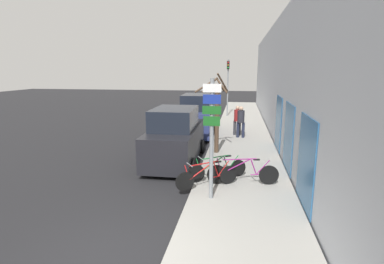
{
  "coord_description": "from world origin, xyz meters",
  "views": [
    {
      "loc": [
        2.42,
        -5.15,
        3.84
      ],
      "look_at": [
        0.71,
        5.47,
        1.6
      ],
      "focal_mm": 28.0,
      "sensor_mm": 36.0,
      "label": 1
    }
  ],
  "objects_px": {
    "bicycle_2": "(218,169)",
    "traffic_light": "(228,80)",
    "signpost": "(212,134)",
    "bicycle_1": "(243,173)",
    "street_tree": "(217,114)",
    "parked_car_1": "(197,117)",
    "parked_car_0": "(175,138)",
    "pedestrian_far": "(241,120)",
    "bicycle_0": "(207,176)",
    "pedestrian_near": "(237,118)"
  },
  "relations": [
    {
      "from": "parked_car_0",
      "to": "pedestrian_near",
      "type": "xyz_separation_m",
      "value": [
        2.51,
        5.11,
        0.07
      ]
    },
    {
      "from": "bicycle_0",
      "to": "traffic_light",
      "type": "height_order",
      "value": "traffic_light"
    },
    {
      "from": "bicycle_2",
      "to": "street_tree",
      "type": "relative_size",
      "value": 0.53
    },
    {
      "from": "signpost",
      "to": "street_tree",
      "type": "bearing_deg",
      "value": 92.89
    },
    {
      "from": "bicycle_0",
      "to": "street_tree",
      "type": "height_order",
      "value": "street_tree"
    },
    {
      "from": "bicycle_2",
      "to": "pedestrian_far",
      "type": "distance_m",
      "value": 6.8
    },
    {
      "from": "bicycle_2",
      "to": "signpost",
      "type": "bearing_deg",
      "value": 146.96
    },
    {
      "from": "bicycle_2",
      "to": "street_tree",
      "type": "height_order",
      "value": "street_tree"
    },
    {
      "from": "bicycle_2",
      "to": "pedestrian_near",
      "type": "bearing_deg",
      "value": -34.49
    },
    {
      "from": "bicycle_1",
      "to": "traffic_light",
      "type": "xyz_separation_m",
      "value": [
        -1.18,
        14.99,
        2.5
      ]
    },
    {
      "from": "signpost",
      "to": "bicycle_2",
      "type": "distance_m",
      "value": 2.2
    },
    {
      "from": "parked_car_1",
      "to": "street_tree",
      "type": "relative_size",
      "value": 1.27
    },
    {
      "from": "pedestrian_near",
      "to": "bicycle_2",
      "type": "bearing_deg",
      "value": 102.0
    },
    {
      "from": "parked_car_0",
      "to": "bicycle_1",
      "type": "bearing_deg",
      "value": -42.64
    },
    {
      "from": "pedestrian_near",
      "to": "pedestrian_far",
      "type": "relative_size",
      "value": 0.97
    },
    {
      "from": "parked_car_0",
      "to": "pedestrian_far",
      "type": "distance_m",
      "value": 5.27
    },
    {
      "from": "pedestrian_far",
      "to": "parked_car_1",
      "type": "bearing_deg",
      "value": -18.57
    },
    {
      "from": "parked_car_0",
      "to": "pedestrian_far",
      "type": "xyz_separation_m",
      "value": [
        2.71,
        4.52,
        0.1
      ]
    },
    {
      "from": "signpost",
      "to": "traffic_light",
      "type": "xyz_separation_m",
      "value": [
        -0.26,
        16.24,
        0.98
      ]
    },
    {
      "from": "street_tree",
      "to": "parked_car_1",
      "type": "bearing_deg",
      "value": 109.14
    },
    {
      "from": "bicycle_1",
      "to": "traffic_light",
      "type": "relative_size",
      "value": 0.52
    },
    {
      "from": "parked_car_0",
      "to": "traffic_light",
      "type": "distance_m",
      "value": 12.73
    },
    {
      "from": "bicycle_1",
      "to": "bicycle_2",
      "type": "height_order",
      "value": "bicycle_1"
    },
    {
      "from": "bicycle_0",
      "to": "bicycle_1",
      "type": "bearing_deg",
      "value": -99.95
    },
    {
      "from": "parked_car_1",
      "to": "traffic_light",
      "type": "relative_size",
      "value": 1.0
    },
    {
      "from": "signpost",
      "to": "bicycle_0",
      "type": "relative_size",
      "value": 1.89
    },
    {
      "from": "parked_car_1",
      "to": "pedestrian_far",
      "type": "xyz_separation_m",
      "value": [
        2.56,
        -0.96,
        0.05
      ]
    },
    {
      "from": "signpost",
      "to": "pedestrian_near",
      "type": "xyz_separation_m",
      "value": [
        0.64,
        8.88,
        -0.93
      ]
    },
    {
      "from": "bicycle_0",
      "to": "traffic_light",
      "type": "distance_m",
      "value": 15.65
    },
    {
      "from": "bicycle_2",
      "to": "traffic_light",
      "type": "xyz_separation_m",
      "value": [
        -0.34,
        14.67,
        2.52
      ]
    },
    {
      "from": "bicycle_1",
      "to": "parked_car_0",
      "type": "xyz_separation_m",
      "value": [
        -2.79,
        2.52,
        0.52
      ]
    },
    {
      "from": "bicycle_1",
      "to": "pedestrian_near",
      "type": "distance_m",
      "value": 7.67
    },
    {
      "from": "bicycle_1",
      "to": "bicycle_0",
      "type": "bearing_deg",
      "value": 104.69
    },
    {
      "from": "parked_car_1",
      "to": "traffic_light",
      "type": "xyz_separation_m",
      "value": [
        1.47,
        6.99,
        1.93
      ]
    },
    {
      "from": "pedestrian_near",
      "to": "street_tree",
      "type": "bearing_deg",
      "value": 93.42
    },
    {
      "from": "signpost",
      "to": "bicycle_1",
      "type": "height_order",
      "value": "signpost"
    },
    {
      "from": "bicycle_2",
      "to": "pedestrian_far",
      "type": "xyz_separation_m",
      "value": [
        0.76,
        6.73,
        0.64
      ]
    },
    {
      "from": "pedestrian_near",
      "to": "pedestrian_far",
      "type": "distance_m",
      "value": 0.63
    },
    {
      "from": "signpost",
      "to": "street_tree",
      "type": "xyz_separation_m",
      "value": [
        -0.25,
        5.01,
        -0.16
      ]
    },
    {
      "from": "street_tree",
      "to": "pedestrian_far",
      "type": "bearing_deg",
      "value": 71.63
    },
    {
      "from": "bicycle_1",
      "to": "pedestrian_near",
      "type": "relative_size",
      "value": 1.38
    },
    {
      "from": "bicycle_2",
      "to": "traffic_light",
      "type": "distance_m",
      "value": 14.89
    },
    {
      "from": "parked_car_0",
      "to": "street_tree",
      "type": "bearing_deg",
      "value": 36.98
    },
    {
      "from": "signpost",
      "to": "parked_car_1",
      "type": "distance_m",
      "value": 9.45
    },
    {
      "from": "parked_car_0",
      "to": "parked_car_1",
      "type": "bearing_deg",
      "value": 87.92
    },
    {
      "from": "bicycle_0",
      "to": "parked_car_1",
      "type": "height_order",
      "value": "parked_car_1"
    },
    {
      "from": "pedestrian_far",
      "to": "street_tree",
      "type": "distance_m",
      "value": 3.53
    },
    {
      "from": "bicycle_1",
      "to": "bicycle_2",
      "type": "distance_m",
      "value": 0.9
    },
    {
      "from": "bicycle_0",
      "to": "bicycle_2",
      "type": "bearing_deg",
      "value": -51.44
    },
    {
      "from": "pedestrian_near",
      "to": "traffic_light",
      "type": "xyz_separation_m",
      "value": [
        -0.89,
        7.36,
        1.91
      ]
    }
  ]
}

